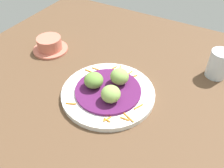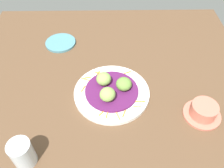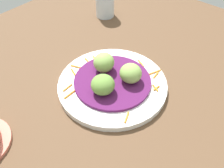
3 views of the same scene
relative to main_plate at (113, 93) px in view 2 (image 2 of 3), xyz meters
The scene contains 10 objects.
table_surface 2.94cm from the main_plate, 19.35° to the left, with size 110.00×110.00×2.00cm, color brown.
main_plate is the anchor object (origin of this frame).
cabbage_bed 1.13cm from the main_plate, 116.57° to the right, with size 18.57×18.57×0.77cm, color #51194C.
carrot_garnish 1.81cm from the main_plate, 147.71° to the left, with size 22.23×22.40×0.40cm.
guac_scoop_left 5.66cm from the main_plate, 40.24° to the left, with size 5.20×5.24×4.46cm, color #84A851.
guac_scoop_center 5.74cm from the main_plate, 160.24° to the left, with size 5.07×5.27×4.71cm, color #84A851.
guac_scoop_right 5.60cm from the main_plate, 79.76° to the right, with size 5.38×5.42×4.29cm, color olive.
side_plate_small 36.58cm from the main_plate, 36.71° to the left, with size 13.00×13.00×1.03cm, color teal.
terracotta_bowl 30.80cm from the main_plate, 108.11° to the right, with size 12.12×12.12×5.03cm.
water_glass 34.58cm from the main_plate, 134.74° to the left, with size 6.22×6.22×8.71cm, color silver.
Camera 2 is at (-55.92, 0.48, 65.26)cm, focal length 37.59 mm.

